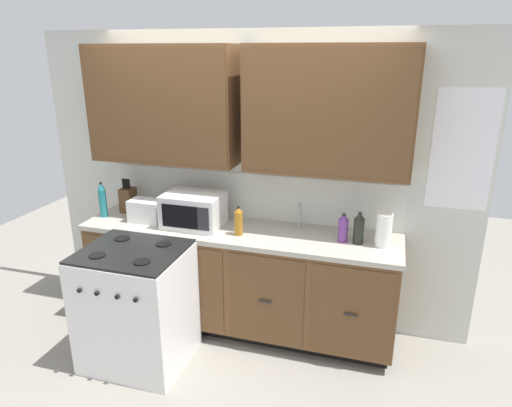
{
  "coord_description": "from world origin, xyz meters",
  "views": [
    {
      "loc": [
        1.15,
        -2.99,
        2.34
      ],
      "look_at": [
        0.17,
        0.27,
        1.18
      ],
      "focal_mm": 31.9,
      "sensor_mm": 36.0,
      "label": 1
    }
  ],
  "objects_px": {
    "microwave": "(194,210)",
    "bottle_dark": "(359,228)",
    "bottle_violet": "(343,228)",
    "paper_towel_roll": "(384,230)",
    "toaster": "(146,211)",
    "bottle_teal": "(103,200)",
    "bottle_amber": "(239,221)",
    "knife_block": "(128,199)",
    "stove_range": "(137,306)"
  },
  "relations": [
    {
      "from": "microwave",
      "to": "bottle_dark",
      "type": "xyz_separation_m",
      "value": [
        1.35,
        0.02,
        -0.02
      ]
    },
    {
      "from": "bottle_violet",
      "to": "paper_towel_roll",
      "type": "bearing_deg",
      "value": -0.98
    },
    {
      "from": "toaster",
      "to": "bottle_teal",
      "type": "height_order",
      "value": "bottle_teal"
    },
    {
      "from": "microwave",
      "to": "toaster",
      "type": "distance_m",
      "value": 0.44
    },
    {
      "from": "bottle_violet",
      "to": "bottle_amber",
      "type": "bearing_deg",
      "value": -172.48
    },
    {
      "from": "bottle_dark",
      "to": "bottle_amber",
      "type": "relative_size",
      "value": 1.04
    },
    {
      "from": "knife_block",
      "to": "bottle_violet",
      "type": "bearing_deg",
      "value": -3.92
    },
    {
      "from": "stove_range",
      "to": "bottle_dark",
      "type": "bearing_deg",
      "value": 21.57
    },
    {
      "from": "paper_towel_roll",
      "to": "bottle_teal",
      "type": "distance_m",
      "value": 2.39
    },
    {
      "from": "stove_range",
      "to": "bottle_teal",
      "type": "xyz_separation_m",
      "value": [
        -0.62,
        0.58,
        0.62
      ]
    },
    {
      "from": "stove_range",
      "to": "bottle_violet",
      "type": "xyz_separation_m",
      "value": [
        1.47,
        0.63,
        0.57
      ]
    },
    {
      "from": "stove_range",
      "to": "knife_block",
      "type": "relative_size",
      "value": 3.06
    },
    {
      "from": "toaster",
      "to": "knife_block",
      "type": "relative_size",
      "value": 0.9
    },
    {
      "from": "stove_range",
      "to": "knife_block",
      "type": "xyz_separation_m",
      "value": [
        -0.49,
        0.76,
        0.58
      ]
    },
    {
      "from": "stove_range",
      "to": "knife_block",
      "type": "distance_m",
      "value": 1.07
    },
    {
      "from": "microwave",
      "to": "bottle_amber",
      "type": "relative_size",
      "value": 2.0
    },
    {
      "from": "paper_towel_roll",
      "to": "knife_block",
      "type": "bearing_deg",
      "value": 176.47
    },
    {
      "from": "paper_towel_roll",
      "to": "bottle_dark",
      "type": "height_order",
      "value": "paper_towel_roll"
    },
    {
      "from": "bottle_dark",
      "to": "bottle_violet",
      "type": "bearing_deg",
      "value": 178.74
    },
    {
      "from": "knife_block",
      "to": "bottle_teal",
      "type": "distance_m",
      "value": 0.23
    },
    {
      "from": "toaster",
      "to": "bottle_violet",
      "type": "bearing_deg",
      "value": 1.51
    },
    {
      "from": "stove_range",
      "to": "paper_towel_roll",
      "type": "xyz_separation_m",
      "value": [
        1.77,
        0.62,
        0.59
      ]
    },
    {
      "from": "knife_block",
      "to": "bottle_teal",
      "type": "bearing_deg",
      "value": -126.83
    },
    {
      "from": "knife_block",
      "to": "paper_towel_roll",
      "type": "xyz_separation_m",
      "value": [
        2.25,
        -0.14,
        0.01
      ]
    },
    {
      "from": "stove_range",
      "to": "knife_block",
      "type": "height_order",
      "value": "knife_block"
    },
    {
      "from": "microwave",
      "to": "bottle_amber",
      "type": "xyz_separation_m",
      "value": [
        0.42,
        -0.08,
        -0.02
      ]
    },
    {
      "from": "microwave",
      "to": "bottle_teal",
      "type": "height_order",
      "value": "bottle_teal"
    },
    {
      "from": "microwave",
      "to": "bottle_teal",
      "type": "bearing_deg",
      "value": -178.3
    },
    {
      "from": "paper_towel_roll",
      "to": "bottle_amber",
      "type": "xyz_separation_m",
      "value": [
        -1.11,
        -0.1,
        -0.01
      ]
    },
    {
      "from": "bottle_teal",
      "to": "microwave",
      "type": "bearing_deg",
      "value": 1.7
    },
    {
      "from": "stove_range",
      "to": "microwave",
      "type": "xyz_separation_m",
      "value": [
        0.23,
        0.6,
        0.6
      ]
    },
    {
      "from": "toaster",
      "to": "bottle_violet",
      "type": "height_order",
      "value": "bottle_violet"
    },
    {
      "from": "toaster",
      "to": "bottle_violet",
      "type": "distance_m",
      "value": 1.67
    },
    {
      "from": "stove_range",
      "to": "paper_towel_roll",
      "type": "height_order",
      "value": "paper_towel_roll"
    },
    {
      "from": "bottle_teal",
      "to": "toaster",
      "type": "bearing_deg",
      "value": 0.9
    },
    {
      "from": "knife_block",
      "to": "paper_towel_roll",
      "type": "bearing_deg",
      "value": -3.53
    },
    {
      "from": "stove_range",
      "to": "bottle_dark",
      "type": "distance_m",
      "value": 1.8
    },
    {
      "from": "microwave",
      "to": "knife_block",
      "type": "distance_m",
      "value": 0.74
    },
    {
      "from": "stove_range",
      "to": "microwave",
      "type": "height_order",
      "value": "microwave"
    },
    {
      "from": "bottle_violet",
      "to": "toaster",
      "type": "bearing_deg",
      "value": -178.49
    },
    {
      "from": "toaster",
      "to": "bottle_dark",
      "type": "height_order",
      "value": "bottle_dark"
    },
    {
      "from": "bottle_teal",
      "to": "paper_towel_roll",
      "type": "bearing_deg",
      "value": 1.09
    },
    {
      "from": "stove_range",
      "to": "bottle_violet",
      "type": "height_order",
      "value": "bottle_violet"
    },
    {
      "from": "microwave",
      "to": "bottle_violet",
      "type": "height_order",
      "value": "microwave"
    },
    {
      "from": "bottle_teal",
      "to": "bottle_violet",
      "type": "xyz_separation_m",
      "value": [
        2.09,
        0.05,
        -0.04
      ]
    },
    {
      "from": "bottle_amber",
      "to": "microwave",
      "type": "bearing_deg",
      "value": 169.07
    },
    {
      "from": "paper_towel_roll",
      "to": "bottle_dark",
      "type": "bearing_deg",
      "value": 179.2
    },
    {
      "from": "bottle_dark",
      "to": "bottle_amber",
      "type": "bearing_deg",
      "value": -173.58
    },
    {
      "from": "stove_range",
      "to": "bottle_teal",
      "type": "height_order",
      "value": "bottle_teal"
    },
    {
      "from": "stove_range",
      "to": "bottle_dark",
      "type": "height_order",
      "value": "bottle_dark"
    }
  ]
}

